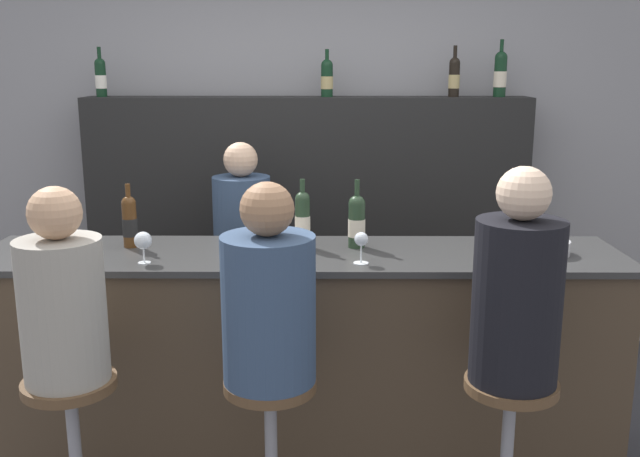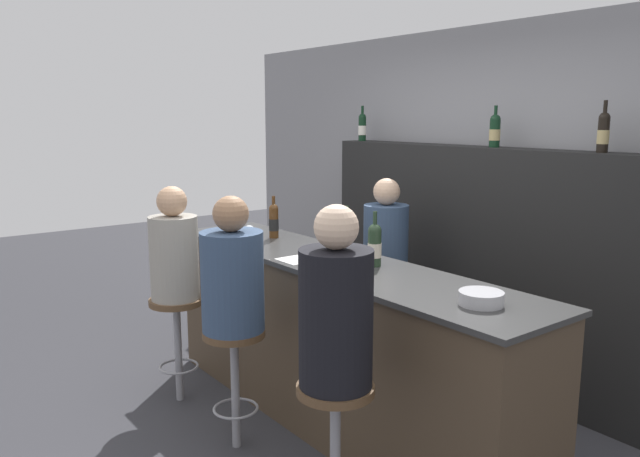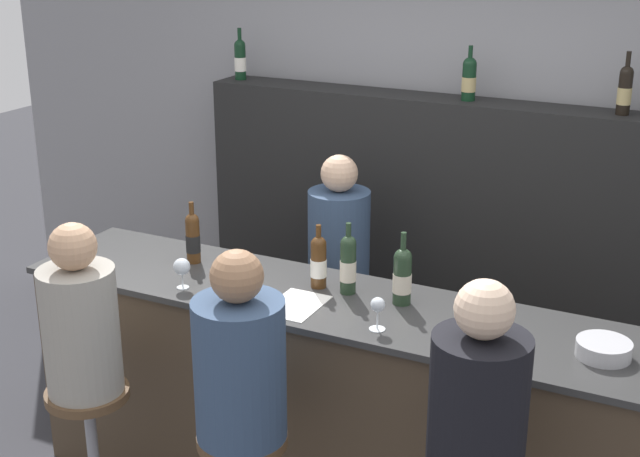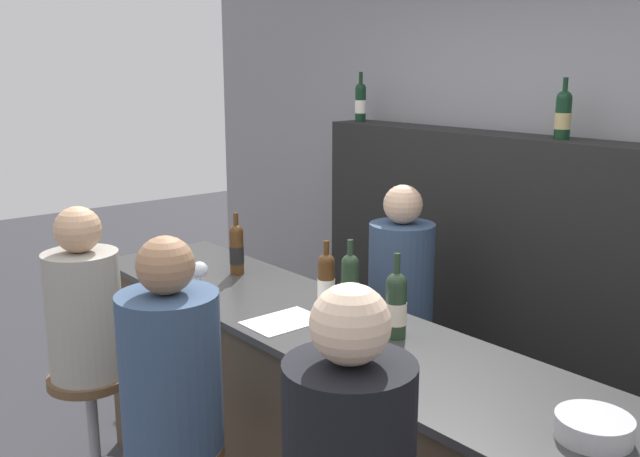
% 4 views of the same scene
% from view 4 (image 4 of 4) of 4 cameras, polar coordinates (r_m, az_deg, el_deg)
% --- Properties ---
extents(wall_back, '(6.40, 0.05, 2.60)m').
position_cam_4_polar(wall_back, '(3.95, 18.51, 1.22)').
color(wall_back, gray).
rests_on(wall_back, ground_plane).
extents(bar_counter, '(2.99, 0.64, 1.06)m').
position_cam_4_polar(bar_counter, '(3.07, 0.80, -16.90)').
color(bar_counter, '#473828').
rests_on(bar_counter, ground_plane).
extents(back_bar_cabinet, '(2.80, 0.28, 1.71)m').
position_cam_4_polar(back_bar_cabinet, '(3.88, 16.25, -5.66)').
color(back_bar_cabinet, black).
rests_on(back_bar_cabinet, ground_plane).
extents(wine_bottle_counter_0, '(0.07, 0.07, 0.30)m').
position_cam_4_polar(wine_bottle_counter_0, '(3.48, -6.69, -1.62)').
color(wine_bottle_counter_0, '#4C2D14').
rests_on(wine_bottle_counter_0, bar_counter).
extents(wine_bottle_counter_1, '(0.07, 0.07, 0.30)m').
position_cam_4_polar(wine_bottle_counter_1, '(2.96, 0.51, -4.23)').
color(wine_bottle_counter_1, '#4C2D14').
rests_on(wine_bottle_counter_1, bar_counter).
extents(wine_bottle_counter_2, '(0.07, 0.07, 0.33)m').
position_cam_4_polar(wine_bottle_counter_2, '(2.85, 2.41, -4.63)').
color(wine_bottle_counter_2, '#233823').
rests_on(wine_bottle_counter_2, bar_counter).
extents(wine_bottle_counter_3, '(0.08, 0.08, 0.33)m').
position_cam_4_polar(wine_bottle_counter_3, '(2.68, 6.10, -6.06)').
color(wine_bottle_counter_3, '#233823').
rests_on(wine_bottle_counter_3, bar_counter).
extents(wine_bottle_backbar_0, '(0.07, 0.07, 0.31)m').
position_cam_4_polar(wine_bottle_backbar_0, '(4.53, 3.26, 10.10)').
color(wine_bottle_backbar_0, black).
rests_on(wine_bottle_backbar_0, back_bar_cabinet).
extents(wine_bottle_backbar_1, '(0.08, 0.08, 0.29)m').
position_cam_4_polar(wine_bottle_backbar_1, '(3.62, 18.88, 8.64)').
color(wine_bottle_backbar_1, black).
rests_on(wine_bottle_backbar_1, back_bar_cabinet).
extents(wine_glass_0, '(0.08, 0.08, 0.14)m').
position_cam_4_polar(wine_glass_0, '(3.24, -9.62, -3.35)').
color(wine_glass_0, silver).
rests_on(wine_glass_0, bar_counter).
extents(wine_glass_1, '(0.07, 0.07, 0.14)m').
position_cam_4_polar(wine_glass_1, '(2.50, 1.58, -8.10)').
color(wine_glass_1, silver).
rests_on(wine_glass_1, bar_counter).
extents(metal_bowl, '(0.21, 0.21, 0.06)m').
position_cam_4_polar(metal_bowl, '(2.16, 21.05, -14.63)').
color(metal_bowl, '#B7B7BC').
rests_on(metal_bowl, bar_counter).
extents(tasting_menu, '(0.21, 0.30, 0.00)m').
position_cam_4_polar(tasting_menu, '(2.86, -2.92, -7.43)').
color(tasting_menu, white).
rests_on(tasting_menu, bar_counter).
extents(bar_stool_left, '(0.36, 0.36, 0.72)m').
position_cam_4_polar(bar_stool_left, '(3.44, -17.80, -13.53)').
color(bar_stool_left, gray).
rests_on(bar_stool_left, ground_plane).
extents(guest_seated_left, '(0.32, 0.32, 0.76)m').
position_cam_4_polar(guest_seated_left, '(3.25, -18.39, -5.81)').
color(guest_seated_left, gray).
rests_on(guest_seated_left, bar_stool_left).
extents(guest_seated_middle, '(0.36, 0.36, 0.77)m').
position_cam_4_polar(guest_seated_middle, '(2.58, -11.89, -10.32)').
color(guest_seated_middle, '#334766').
rests_on(guest_seated_middle, bar_stool_middle).
extents(bartender, '(0.33, 0.33, 1.49)m').
position_cam_4_polar(bartender, '(3.72, 6.37, -8.80)').
color(bartender, '#334766').
rests_on(bartender, ground_plane).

